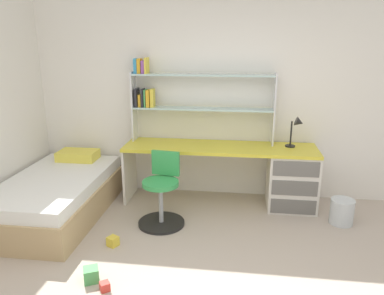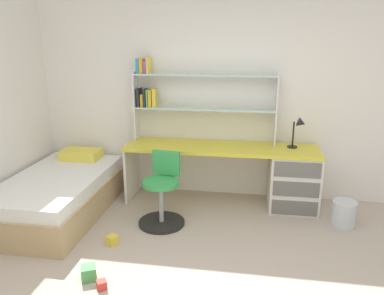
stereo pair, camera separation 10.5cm
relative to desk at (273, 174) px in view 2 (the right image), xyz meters
name	(u,v)px [view 2 (the right image)]	position (x,y,z in m)	size (l,w,h in m)	color
room_shell	(101,103)	(-1.83, -0.80, 0.96)	(5.88, 5.63, 2.76)	white
desk	(273,174)	(0.00, 0.00, 0.00)	(2.35, 0.59, 0.74)	gold
bookshelf_hutch	(187,94)	(-1.10, 0.18, 0.93)	(1.78, 0.22, 1.05)	silver
desk_lamp	(299,128)	(0.27, 0.06, 0.58)	(0.20, 0.16, 0.38)	black
swivel_chair	(162,196)	(-1.24, -0.65, -0.10)	(0.52, 0.52, 0.81)	black
bed_platform	(59,194)	(-2.51, -0.60, -0.18)	(1.05, 1.84, 0.59)	tan
waste_bin	(344,213)	(0.76, -0.39, -0.28)	(0.26, 0.26, 0.29)	silver
toy_block_yellow_2	(112,240)	(-1.64, -1.19, -0.37)	(0.10, 0.10, 0.10)	gold
toy_block_green_3	(89,273)	(-1.63, -1.77, -0.36)	(0.12, 0.12, 0.12)	#479E51
toy_block_red_4	(102,285)	(-1.47, -1.87, -0.38)	(0.08, 0.08, 0.08)	red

